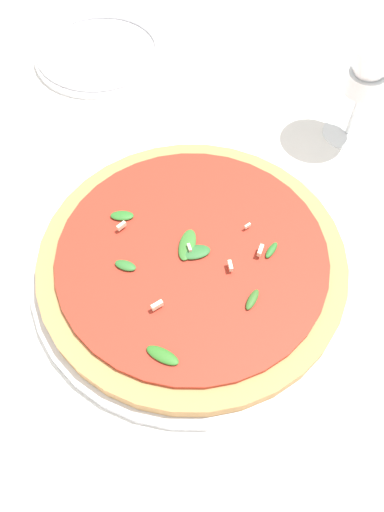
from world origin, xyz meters
TOP-DOWN VIEW (x-y plane):
  - ground_plane at (0.00, 0.00)m, footprint 6.00×6.00m
  - pizza_arugula_main at (0.02, 0.01)m, footprint 0.37×0.37m
  - wine_glass at (0.06, -0.30)m, footprint 0.09×0.09m
  - side_plate_white at (0.42, -0.12)m, footprint 0.20×0.20m

SIDE VIEW (x-z plane):
  - ground_plane at x=0.00m, z-range 0.00..0.00m
  - side_plate_white at x=0.42m, z-range 0.00..0.02m
  - pizza_arugula_main at x=0.02m, z-range -0.01..0.04m
  - wine_glass at x=0.06m, z-range 0.03..0.18m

